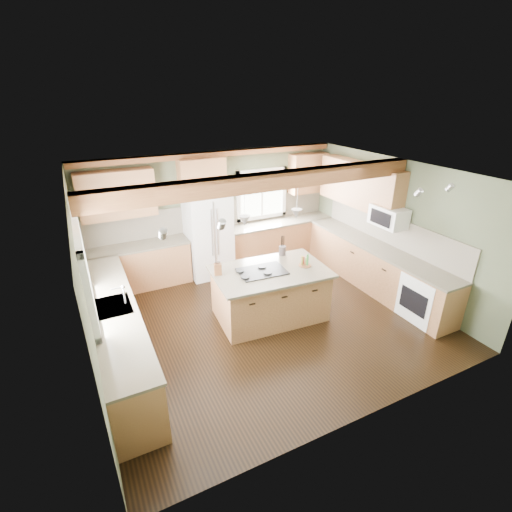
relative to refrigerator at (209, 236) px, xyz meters
name	(u,v)px	position (x,y,z in m)	size (l,w,h in m)	color
floor	(267,318)	(0.30, -2.12, -0.90)	(5.60, 5.60, 0.00)	black
ceiling	(269,174)	(0.30, -2.12, 1.70)	(5.60, 5.60, 0.00)	silver
wall_back	(215,211)	(0.30, 0.38, 0.40)	(5.60, 5.60, 0.00)	#4E563D
wall_left	(85,289)	(-2.50, -2.12, 0.40)	(5.00, 5.00, 0.00)	#4E563D
wall_right	(393,226)	(3.10, -2.12, 0.40)	(5.00, 5.00, 0.00)	#4E563D
ceiling_beam	(267,181)	(0.30, -2.08, 1.57)	(5.55, 0.26, 0.26)	#5D2E1A
soffit_trim	(213,154)	(0.30, 0.28, 1.64)	(5.55, 0.20, 0.10)	#5D2E1A
backsplash_back	(215,215)	(0.30, 0.36, 0.31)	(5.58, 0.03, 0.58)	brown
backsplash_right	(390,230)	(3.08, -2.07, 0.31)	(0.03, 3.70, 0.58)	brown
base_cab_back_left	(139,267)	(-1.49, 0.08, -0.46)	(2.02, 0.60, 0.88)	brown
counter_back_left	(136,246)	(-1.49, 0.08, 0.00)	(2.06, 0.64, 0.04)	#484035
base_cab_back_right	(279,240)	(1.79, 0.08, -0.46)	(2.62, 0.60, 0.88)	brown
counter_back_right	(279,222)	(1.79, 0.08, 0.00)	(2.66, 0.64, 0.04)	#484035
base_cab_left	(118,333)	(-2.20, -2.07, -0.46)	(0.60, 3.70, 0.88)	brown
counter_left	(113,307)	(-2.20, -2.07, 0.00)	(0.64, 3.74, 0.04)	#484035
base_cab_right	(374,267)	(2.80, -2.07, -0.46)	(0.60, 3.70, 0.88)	brown
counter_right	(377,247)	(2.80, -2.07, 0.00)	(0.64, 3.74, 0.04)	#484035
upper_cab_back_left	(117,195)	(-1.69, 0.21, 1.05)	(1.40, 0.35, 0.90)	brown
upper_cab_over_fridge	(202,175)	(0.00, 0.21, 1.25)	(0.96, 0.35, 0.70)	brown
upper_cab_right	(359,185)	(2.92, -1.22, 1.05)	(0.35, 2.20, 0.90)	brown
upper_cab_back_corner	(308,173)	(2.60, 0.21, 1.05)	(0.90, 0.35, 0.90)	brown
window_left	(83,271)	(-2.48, -2.07, 0.65)	(0.04, 1.60, 1.05)	white
window_back	(261,194)	(1.45, 0.36, 0.65)	(1.10, 0.04, 1.00)	white
sink	(113,307)	(-2.20, -2.07, 0.01)	(0.50, 0.65, 0.03)	#262628
faucet	(124,295)	(-2.02, -2.07, 0.15)	(0.02, 0.02, 0.28)	#B2B2B7
dishwasher	(134,392)	(-2.19, -3.37, -0.47)	(0.60, 0.60, 0.84)	white
oven	(426,297)	(2.79, -3.37, -0.47)	(0.60, 0.72, 0.84)	white
microwave	(389,216)	(2.88, -2.17, 0.65)	(0.40, 0.70, 0.38)	white
pendant_left	(245,221)	(-0.08, -2.04, 0.98)	(0.18, 0.18, 0.16)	#B2B2B7
pendant_right	(297,214)	(0.84, -2.11, 0.98)	(0.18, 0.18, 0.16)	#B2B2B7
refrigerator	(209,236)	(0.00, 0.00, 0.00)	(0.90, 0.74, 1.80)	white
island	(270,294)	(0.38, -2.08, -0.46)	(1.84, 1.13, 0.88)	brown
island_top	(270,271)	(0.38, -2.08, 0.00)	(1.96, 1.25, 0.04)	#484035
cooktop	(262,271)	(0.23, -2.06, 0.03)	(0.80, 0.53, 0.02)	black
knife_block	(218,269)	(-0.49, -1.83, 0.12)	(0.12, 0.09, 0.20)	brown
utensil_crock	(282,251)	(0.89, -1.60, 0.11)	(0.13, 0.13, 0.17)	#39312E
bottle_tray	(305,260)	(1.02, -2.18, 0.12)	(0.22, 0.22, 0.20)	brown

